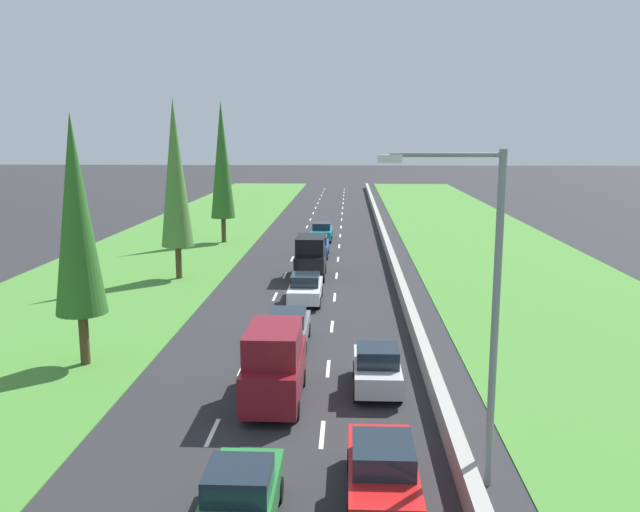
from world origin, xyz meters
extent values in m
plane|color=#28282B|center=(0.00, 60.00, 0.00)|extent=(300.00, 300.00, 0.00)
cube|color=#478433|center=(-12.65, 60.00, 0.02)|extent=(14.00, 140.00, 0.04)
cube|color=#478433|center=(14.35, 60.00, 0.02)|extent=(14.00, 140.00, 0.04)
cube|color=#9E9B93|center=(5.70, 60.00, 0.42)|extent=(0.44, 120.00, 0.85)
cube|color=white|center=(-1.75, 21.00, 0.01)|extent=(0.14, 2.00, 0.01)
cube|color=white|center=(-1.75, 27.00, 0.01)|extent=(0.14, 2.00, 0.01)
cube|color=white|center=(-1.75, 33.00, 0.01)|extent=(0.14, 2.00, 0.01)
cube|color=white|center=(-1.75, 39.00, 0.01)|extent=(0.14, 2.00, 0.01)
cube|color=white|center=(-1.75, 45.00, 0.01)|extent=(0.14, 2.00, 0.01)
cube|color=white|center=(-1.75, 51.00, 0.01)|extent=(0.14, 2.00, 0.01)
cube|color=white|center=(-1.75, 57.00, 0.01)|extent=(0.14, 2.00, 0.01)
cube|color=white|center=(-1.75, 63.00, 0.01)|extent=(0.14, 2.00, 0.01)
cube|color=white|center=(-1.75, 69.00, 0.01)|extent=(0.14, 2.00, 0.01)
cube|color=white|center=(-1.75, 75.00, 0.01)|extent=(0.14, 2.00, 0.01)
cube|color=white|center=(-1.75, 81.00, 0.01)|extent=(0.14, 2.00, 0.01)
cube|color=white|center=(-1.75, 87.00, 0.01)|extent=(0.14, 2.00, 0.01)
cube|color=white|center=(-1.75, 93.00, 0.01)|extent=(0.14, 2.00, 0.01)
cube|color=white|center=(-1.75, 99.00, 0.01)|extent=(0.14, 2.00, 0.01)
cube|color=white|center=(-1.75, 105.00, 0.01)|extent=(0.14, 2.00, 0.01)
cube|color=white|center=(-1.75, 111.00, 0.01)|extent=(0.14, 2.00, 0.01)
cube|color=white|center=(-1.75, 117.00, 0.01)|extent=(0.14, 2.00, 0.01)
cube|color=white|center=(1.75, 21.00, 0.01)|extent=(0.14, 2.00, 0.01)
cube|color=white|center=(1.75, 27.00, 0.01)|extent=(0.14, 2.00, 0.01)
cube|color=white|center=(1.75, 33.00, 0.01)|extent=(0.14, 2.00, 0.01)
cube|color=white|center=(1.75, 39.00, 0.01)|extent=(0.14, 2.00, 0.01)
cube|color=white|center=(1.75, 45.00, 0.01)|extent=(0.14, 2.00, 0.01)
cube|color=white|center=(1.75, 51.00, 0.01)|extent=(0.14, 2.00, 0.01)
cube|color=white|center=(1.75, 57.00, 0.01)|extent=(0.14, 2.00, 0.01)
cube|color=white|center=(1.75, 63.00, 0.01)|extent=(0.14, 2.00, 0.01)
cube|color=white|center=(1.75, 69.00, 0.01)|extent=(0.14, 2.00, 0.01)
cube|color=white|center=(1.75, 75.00, 0.01)|extent=(0.14, 2.00, 0.01)
cube|color=white|center=(1.75, 81.00, 0.01)|extent=(0.14, 2.00, 0.01)
cube|color=white|center=(1.75, 87.00, 0.01)|extent=(0.14, 2.00, 0.01)
cube|color=white|center=(1.75, 93.00, 0.01)|extent=(0.14, 2.00, 0.01)
cube|color=white|center=(1.75, 99.00, 0.01)|extent=(0.14, 2.00, 0.01)
cube|color=white|center=(1.75, 105.00, 0.01)|extent=(0.14, 2.00, 0.01)
cube|color=white|center=(1.75, 111.00, 0.01)|extent=(0.14, 2.00, 0.01)
cube|color=white|center=(1.75, 117.00, 0.01)|extent=(0.14, 2.00, 0.01)
cube|color=#237A33|center=(0.01, 15.91, 0.70)|extent=(1.68, 3.90, 0.76)
cube|color=#19232D|center=(0.01, 15.61, 1.40)|extent=(1.52, 1.60, 0.64)
cylinder|color=black|center=(-0.75, 17.12, 0.32)|extent=(0.22, 0.64, 0.64)
cylinder|color=black|center=(0.77, 17.12, 0.32)|extent=(0.22, 0.64, 0.64)
cube|color=maroon|center=(-0.03, 23.62, 1.02)|extent=(1.90, 4.90, 1.40)
cube|color=maroon|center=(-0.03, 23.32, 2.27)|extent=(1.80, 3.10, 1.10)
cylinder|color=black|center=(-0.90, 25.14, 0.32)|extent=(0.22, 0.64, 0.64)
cylinder|color=black|center=(0.84, 25.14, 0.32)|extent=(0.22, 0.64, 0.64)
cylinder|color=black|center=(-0.90, 22.10, 0.32)|extent=(0.22, 0.64, 0.64)
cylinder|color=black|center=(0.84, 22.10, 0.32)|extent=(0.22, 0.64, 0.64)
cube|color=slate|center=(-0.14, 29.97, 0.68)|extent=(1.76, 4.50, 0.72)
cube|color=#19232D|center=(-0.14, 29.82, 1.34)|extent=(1.56, 1.90, 0.60)
cylinder|color=black|center=(-0.94, 31.37, 0.32)|extent=(0.22, 0.64, 0.64)
cylinder|color=black|center=(0.66, 31.37, 0.32)|extent=(0.22, 0.64, 0.64)
cylinder|color=black|center=(-0.94, 28.58, 0.32)|extent=(0.22, 0.64, 0.64)
cylinder|color=black|center=(0.66, 28.58, 0.32)|extent=(0.22, 0.64, 0.64)
cube|color=white|center=(0.13, 37.83, 0.68)|extent=(1.76, 4.50, 0.72)
cube|color=#19232D|center=(0.13, 37.68, 1.34)|extent=(1.56, 1.90, 0.60)
cylinder|color=black|center=(-0.67, 39.23, 0.32)|extent=(0.22, 0.64, 0.64)
cylinder|color=black|center=(0.93, 39.23, 0.32)|extent=(0.22, 0.64, 0.64)
cylinder|color=black|center=(-0.67, 36.44, 0.32)|extent=(0.22, 0.64, 0.64)
cylinder|color=black|center=(0.93, 36.44, 0.32)|extent=(0.22, 0.64, 0.64)
cube|color=black|center=(0.05, 44.41, 1.02)|extent=(1.90, 4.90, 1.40)
cube|color=black|center=(0.05, 44.11, 2.27)|extent=(1.80, 3.10, 1.10)
cylinder|color=black|center=(-0.82, 45.93, 0.32)|extent=(0.22, 0.64, 0.64)
cylinder|color=black|center=(0.92, 45.93, 0.32)|extent=(0.22, 0.64, 0.64)
cylinder|color=black|center=(-0.82, 42.89, 0.32)|extent=(0.22, 0.64, 0.64)
cylinder|color=black|center=(0.92, 42.89, 0.32)|extent=(0.22, 0.64, 0.64)
cube|color=red|center=(3.46, 17.33, 0.68)|extent=(1.76, 4.50, 0.72)
cube|color=#19232D|center=(3.46, 17.18, 1.34)|extent=(1.56, 1.90, 0.60)
cylinder|color=black|center=(2.66, 18.72, 0.32)|extent=(0.22, 0.64, 0.64)
cylinder|color=black|center=(4.26, 18.72, 0.32)|extent=(0.22, 0.64, 0.64)
cube|color=silver|center=(3.63, 24.94, 0.70)|extent=(1.68, 3.90, 0.76)
cube|color=#19232D|center=(3.63, 24.64, 1.40)|extent=(1.52, 1.60, 0.64)
cylinder|color=black|center=(2.87, 26.15, 0.32)|extent=(0.22, 0.64, 0.64)
cylinder|color=black|center=(4.39, 26.15, 0.32)|extent=(0.22, 0.64, 0.64)
cylinder|color=black|center=(2.87, 23.74, 0.32)|extent=(0.22, 0.64, 0.64)
cylinder|color=black|center=(4.39, 23.74, 0.32)|extent=(0.22, 0.64, 0.64)
cube|color=#1E47B7|center=(0.08, 52.20, 0.68)|extent=(1.76, 4.50, 0.72)
cube|color=#19232D|center=(0.08, 52.05, 1.34)|extent=(1.56, 1.90, 0.60)
cylinder|color=black|center=(-0.72, 53.59, 0.32)|extent=(0.22, 0.64, 0.64)
cylinder|color=black|center=(0.88, 53.59, 0.32)|extent=(0.22, 0.64, 0.64)
cylinder|color=black|center=(-0.72, 50.80, 0.32)|extent=(0.22, 0.64, 0.64)
cylinder|color=black|center=(0.88, 50.80, 0.32)|extent=(0.22, 0.64, 0.64)
cube|color=teal|center=(0.13, 60.06, 0.68)|extent=(1.76, 4.50, 0.72)
cube|color=#19232D|center=(0.13, 59.91, 1.34)|extent=(1.56, 1.90, 0.60)
cylinder|color=black|center=(-0.67, 61.46, 0.32)|extent=(0.22, 0.64, 0.64)
cylinder|color=black|center=(0.93, 61.46, 0.32)|extent=(0.22, 0.64, 0.64)
cylinder|color=black|center=(-0.67, 58.67, 0.32)|extent=(0.22, 0.64, 0.64)
cylinder|color=black|center=(0.93, 58.67, 0.32)|extent=(0.22, 0.64, 0.64)
cylinder|color=#4C3823|center=(-8.27, 27.08, 1.10)|extent=(0.39, 0.39, 2.20)
cone|color=#2D6623|center=(-8.27, 27.08, 6.22)|extent=(2.06, 2.06, 8.04)
cylinder|color=#4C3823|center=(-8.61, 43.67, 1.10)|extent=(0.40, 0.40, 2.20)
cone|color=#4C7F38|center=(-8.61, 43.67, 6.93)|extent=(2.09, 2.09, 9.46)
cylinder|color=#4C3823|center=(-8.43, 58.61, 1.10)|extent=(0.40, 0.40, 2.20)
cone|color=#2D6623|center=(-8.43, 58.61, 7.21)|extent=(2.11, 2.11, 10.02)
cylinder|color=gray|center=(6.34, 18.17, 4.50)|extent=(0.20, 0.20, 9.00)
cylinder|color=gray|center=(4.94, 18.17, 8.85)|extent=(2.80, 0.12, 0.12)
cube|color=silver|center=(3.54, 18.17, 8.75)|extent=(0.60, 0.28, 0.20)
camera|label=1|loc=(2.53, 1.46, 9.34)|focal=37.17mm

